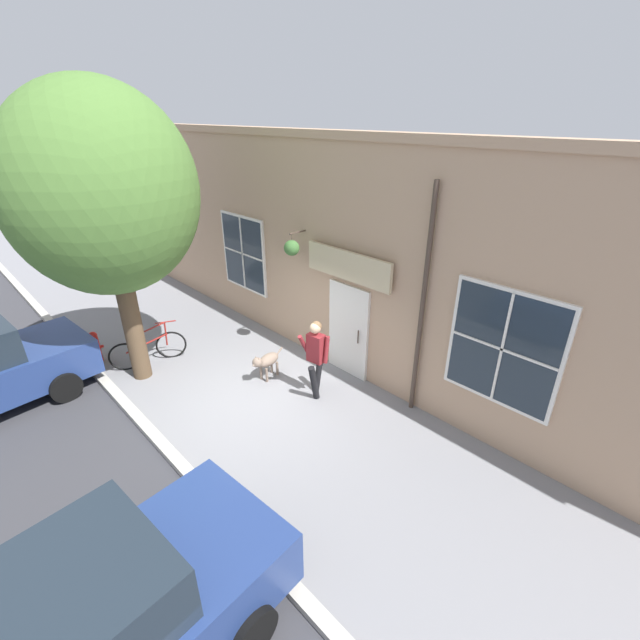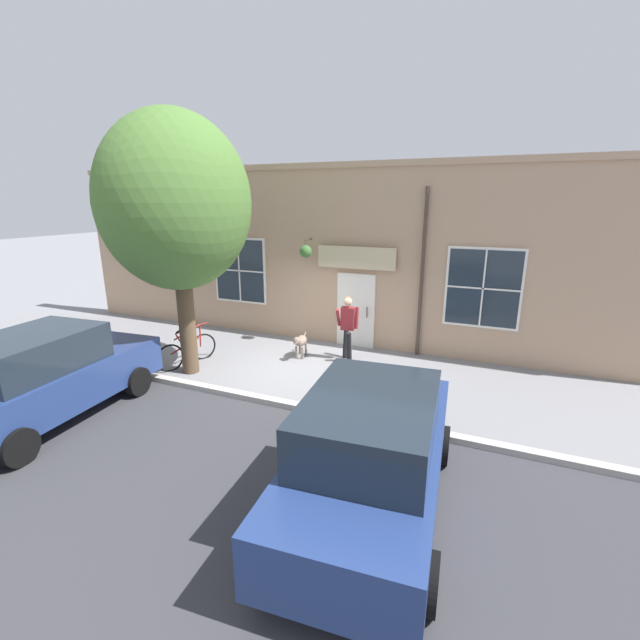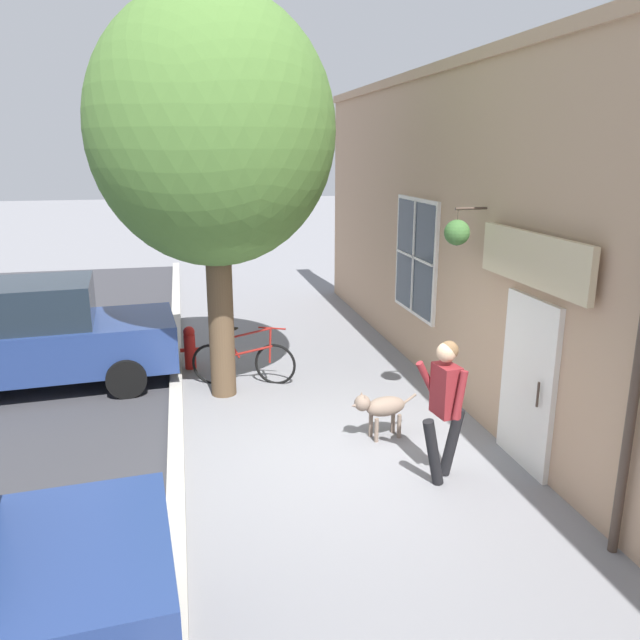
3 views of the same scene
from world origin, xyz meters
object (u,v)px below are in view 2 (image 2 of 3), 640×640
Objects in this scene: pedestrian_walking at (348,322)px; street_tree_by_curb at (178,209)px; parked_car_mid_block at (371,451)px; parked_car_nearest_curb at (44,376)px; leaning_bicycle at (187,350)px; dog_on_leash at (300,342)px; fire_hydrant at (133,355)px.

pedestrian_walking is 4.88m from street_tree_by_curb.
parked_car_nearest_curb is at bearing -89.88° from parked_car_mid_block.
street_tree_by_curb reaches higher than parked_car_mid_block.
street_tree_by_curb is 3.51m from leaning_bicycle.
dog_on_leash is 4.42m from street_tree_by_curb.
parked_car_nearest_curb is at bearing -31.44° from dog_on_leash.
pedestrian_walking reaches higher than fire_hydrant.
dog_on_leash is 4.17m from fire_hydrant.
pedestrian_walking is at bearing 123.95° from street_tree_by_curb.
dog_on_leash is 0.58× the size of leaning_bicycle.
street_tree_by_curb is 1.34× the size of parked_car_mid_block.
parked_car_nearest_curb reaches higher than leaning_bicycle.
parked_car_nearest_curb is 5.75× the size of fire_hydrant.
parked_car_nearest_curb reaches higher than pedestrian_walking.
leaning_bicycle is 0.38× the size of parked_car_nearest_curb.
dog_on_leash is at bearing 131.48° from street_tree_by_curb.
leaning_bicycle is at bearing -130.09° from street_tree_by_curb.
street_tree_by_curb is (2.22, -3.29, 2.84)m from pedestrian_walking.
parked_car_mid_block is at bearing 22.61° from pedestrian_walking.
street_tree_by_curb is 3.56× the size of leaning_bicycle.
dog_on_leash is 1.26× the size of fire_hydrant.
street_tree_by_curb reaches higher than parked_car_nearest_curb.
pedestrian_walking is 6.71m from parked_car_nearest_curb.
pedestrian_walking is 1.37m from dog_on_leash.
pedestrian_walking is at bearing 118.11° from leaning_bicycle.
street_tree_by_curb is 1.34× the size of parked_car_nearest_curb.
leaning_bicycle is 1.28m from fire_hydrant.
parked_car_nearest_curb is at bearing 9.25° from fire_hydrant.
parked_car_mid_block is at bearing 70.13° from fire_hydrant.
leaning_bicycle is 0.38× the size of parked_car_mid_block.
street_tree_by_curb reaches higher than leaning_bicycle.
parked_car_mid_block is (3.01, 5.47, -2.98)m from street_tree_by_curb.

